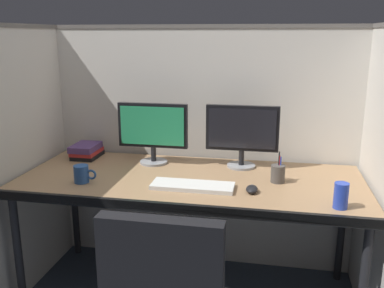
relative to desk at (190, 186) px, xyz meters
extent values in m
cube|color=beige|center=(0.00, 0.46, 0.08)|extent=(2.20, 0.05, 1.55)
cube|color=#605B56|center=(0.00, 0.46, 0.87)|extent=(2.21, 0.06, 0.02)
cube|color=beige|center=(-0.99, -0.09, 0.08)|extent=(0.05, 1.40, 1.55)
cube|color=#605B56|center=(-0.99, -0.09, 0.87)|extent=(0.06, 1.41, 0.02)
cube|color=#997551|center=(0.00, 0.01, 0.03)|extent=(1.90, 0.80, 0.04)
cube|color=black|center=(0.00, -0.38, 0.03)|extent=(1.90, 0.02, 0.05)
cylinder|color=black|center=(-0.89, -0.33, -0.34)|extent=(0.04, 0.04, 0.70)
cylinder|color=black|center=(-0.89, 0.35, -0.34)|extent=(0.04, 0.04, 0.70)
cylinder|color=black|center=(0.89, 0.35, -0.34)|extent=(0.04, 0.04, 0.70)
cylinder|color=gray|center=(-0.28, 0.24, 0.06)|extent=(0.17, 0.17, 0.01)
cylinder|color=black|center=(-0.28, 0.24, 0.11)|extent=(0.03, 0.03, 0.09)
cube|color=black|center=(-0.28, 0.24, 0.29)|extent=(0.43, 0.03, 0.27)
cube|color=#268C59|center=(-0.28, 0.22, 0.29)|extent=(0.39, 0.01, 0.23)
cylinder|color=gray|center=(0.26, 0.26, 0.06)|extent=(0.17, 0.17, 0.01)
cylinder|color=black|center=(0.26, 0.26, 0.11)|extent=(0.03, 0.03, 0.09)
cube|color=black|center=(0.26, 0.26, 0.29)|extent=(0.43, 0.03, 0.27)
cube|color=black|center=(0.26, 0.24, 0.29)|extent=(0.39, 0.01, 0.23)
cube|color=silver|center=(0.04, -0.15, 0.06)|extent=(0.43, 0.15, 0.02)
ellipsoid|color=black|center=(0.35, -0.16, 0.07)|extent=(0.06, 0.10, 0.03)
cylinder|color=#59595B|center=(0.35, -0.14, 0.08)|extent=(0.01, 0.01, 0.01)
cylinder|color=#264C8C|center=(-0.56, -0.18, 0.10)|extent=(0.08, 0.08, 0.09)
torus|color=#264C8C|center=(-0.50, -0.18, 0.10)|extent=(0.06, 0.01, 0.06)
cylinder|color=#4C4742|center=(0.48, 0.03, 0.10)|extent=(0.08, 0.08, 0.09)
cylinder|color=red|center=(0.48, 0.03, 0.13)|extent=(0.01, 0.01, 0.14)
cylinder|color=#263FB2|center=(0.49, 0.03, 0.13)|extent=(0.01, 0.01, 0.13)
cylinder|color=black|center=(0.48, 0.03, 0.14)|extent=(0.01, 0.01, 0.16)
cube|color=black|center=(-0.73, 0.28, 0.06)|extent=(0.15, 0.21, 0.03)
cube|color=#B22626|center=(-0.73, 0.27, 0.09)|extent=(0.15, 0.21, 0.02)
cube|color=#4C3366|center=(-0.74, 0.27, 0.12)|extent=(0.15, 0.21, 0.04)
cylinder|color=#263FB2|center=(0.76, -0.28, 0.11)|extent=(0.07, 0.07, 0.12)
camera|label=1|loc=(0.44, -2.19, 0.83)|focal=39.64mm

